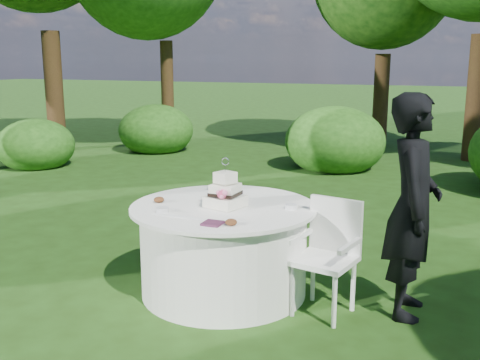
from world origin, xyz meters
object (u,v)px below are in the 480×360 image
at_px(napkins, 213,223).
at_px(guest, 413,206).
at_px(cake, 225,194).
at_px(table, 224,249).
at_px(chair, 329,248).

relative_size(napkins, guest, 0.08).
bearing_deg(cake, table, 129.64).
height_order(napkins, table, napkins).
xyz_separation_m(guest, table, (-1.50, -0.19, -0.48)).
height_order(table, cake, cake).
xyz_separation_m(napkins, table, (-0.15, 0.54, -0.39)).
distance_m(guest, table, 1.59).
relative_size(napkins, table, 0.09).
bearing_deg(table, guest, 7.34).
height_order(guest, cake, guest).
relative_size(napkins, cake, 0.34).
relative_size(guest, cake, 4.19).
relative_size(table, cake, 3.77).
bearing_deg(guest, napkins, 114.51).
xyz_separation_m(napkins, chair, (0.76, 0.53, -0.26)).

